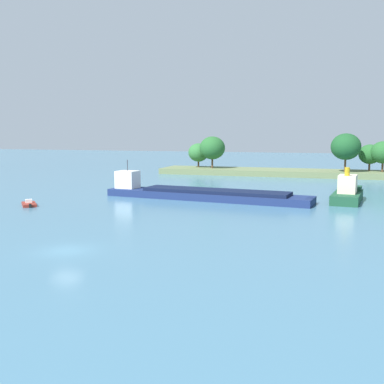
# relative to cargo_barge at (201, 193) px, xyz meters

# --- Properties ---
(ground_plane) EXTENTS (400.00, 400.00, 0.00)m
(ground_plane) POSITION_rel_cargo_barge_xyz_m (-2.36, -33.50, -0.88)
(ground_plane) COLOR teal
(treeline_island) EXTENTS (77.11, 11.57, 9.83)m
(treeline_island) POSITION_rel_cargo_barge_xyz_m (14.97, 43.62, 2.11)
(treeline_island) COLOR #66754C
(treeline_island) RESTS_ON ground
(cargo_barge) EXTENTS (32.26, 8.82, 5.67)m
(cargo_barge) POSITION_rel_cargo_barge_xyz_m (0.00, 0.00, 0.00)
(cargo_barge) COLOR navy
(cargo_barge) RESTS_ON ground
(tugboat) EXTENTS (4.89, 10.68, 5.15)m
(tugboat) POSITION_rel_cargo_barge_xyz_m (21.23, 3.77, 0.44)
(tugboat) COLOR #19472D
(tugboat) RESTS_ON ground
(small_motorboat) EXTENTS (3.73, 3.96, 0.88)m
(small_motorboat) POSITION_rel_cargo_barge_xyz_m (-20.90, -13.22, -0.66)
(small_motorboat) COLOR maroon
(small_motorboat) RESTS_ON ground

